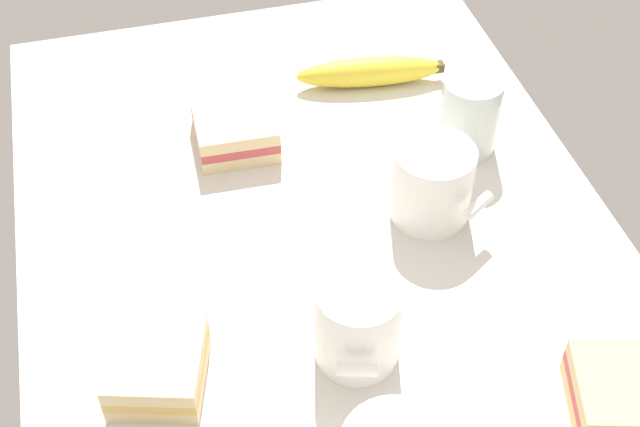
% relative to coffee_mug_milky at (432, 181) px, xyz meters
% --- Properties ---
extents(tabletop, '(0.90, 0.64, 0.02)m').
position_rel_coffee_mug_milky_xyz_m(tabletop, '(-0.00, 0.12, -0.06)').
color(tabletop, beige).
rests_on(tabletop, ground).
extents(coffee_mug_milky, '(0.11, 0.10, 0.09)m').
position_rel_coffee_mug_milky_xyz_m(coffee_mug_milky, '(0.00, 0.00, 0.00)').
color(coffee_mug_milky, white).
rests_on(coffee_mug_milky, tabletop).
extents(coffee_mug_spare, '(0.10, 0.08, 0.09)m').
position_rel_coffee_mug_milky_xyz_m(coffee_mug_spare, '(-0.16, 0.13, 0.00)').
color(coffee_mug_spare, white).
rests_on(coffee_mug_spare, tabletop).
extents(sandwich_main, '(0.11, 0.10, 0.04)m').
position_rel_coffee_mug_milky_xyz_m(sandwich_main, '(0.17, 0.18, -0.02)').
color(sandwich_main, beige).
rests_on(sandwich_main, tabletop).
extents(sandwich_side, '(0.11, 0.10, 0.04)m').
position_rel_coffee_mug_milky_xyz_m(sandwich_side, '(-0.28, -0.08, -0.02)').
color(sandwich_side, '#DBB77A').
rests_on(sandwich_side, tabletop).
extents(sandwich_extra, '(0.11, 0.11, 0.04)m').
position_rel_coffee_mug_milky_xyz_m(sandwich_extra, '(-0.15, 0.32, -0.02)').
color(sandwich_extra, beige).
rests_on(sandwich_extra, tabletop).
extents(glass_of_milk, '(0.07, 0.07, 0.10)m').
position_rel_coffee_mug_milky_xyz_m(glass_of_milk, '(0.09, -0.08, -0.00)').
color(glass_of_milk, silver).
rests_on(glass_of_milk, tabletop).
extents(banana, '(0.06, 0.19, 0.04)m').
position_rel_coffee_mug_milky_xyz_m(banana, '(0.24, -0.01, -0.03)').
color(banana, yellow).
rests_on(banana, tabletop).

